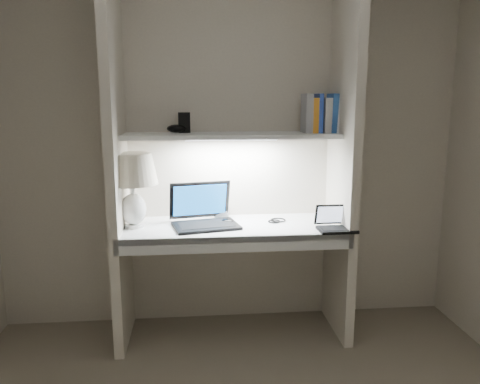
{
  "coord_description": "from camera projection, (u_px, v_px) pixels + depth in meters",
  "views": [
    {
      "loc": [
        -0.24,
        -1.75,
        1.57
      ],
      "look_at": [
        0.03,
        1.05,
        1.02
      ],
      "focal_mm": 35.0,
      "sensor_mm": 36.0,
      "label": 1
    }
  ],
  "objects": [
    {
      "name": "back_wall",
      "position": [
        229.0,
        148.0,
        3.26
      ],
      "size": [
        3.2,
        0.01,
        2.5
      ],
      "primitive_type": "cube",
      "color": "beige",
      "rests_on": "floor"
    },
    {
      "name": "alcove_panel_left",
      "position": [
        116.0,
        154.0,
        2.92
      ],
      "size": [
        0.06,
        0.55,
        2.5
      ],
      "primitive_type": "cube",
      "color": "beige",
      "rests_on": "floor"
    },
    {
      "name": "alcove_panel_right",
      "position": [
        344.0,
        151.0,
        3.06
      ],
      "size": [
        0.06,
        0.55,
        2.5
      ],
      "primitive_type": "cube",
      "color": "beige",
      "rests_on": "floor"
    },
    {
      "name": "desk",
      "position": [
        233.0,
        228.0,
        3.09
      ],
      "size": [
        1.4,
        0.55,
        0.04
      ],
      "primitive_type": "cube",
      "color": "white",
      "rests_on": "alcove_panel_left"
    },
    {
      "name": "desk_apron",
      "position": [
        236.0,
        244.0,
        2.84
      ],
      "size": [
        1.46,
        0.03,
        0.1
      ],
      "primitive_type": "cube",
      "color": "silver",
      "rests_on": "desk"
    },
    {
      "name": "shelf",
      "position": [
        231.0,
        136.0,
        3.06
      ],
      "size": [
        1.4,
        0.36,
        0.03
      ],
      "primitive_type": "cube",
      "color": "silver",
      "rests_on": "back_wall"
    },
    {
      "name": "strip_light",
      "position": [
        231.0,
        139.0,
        3.07
      ],
      "size": [
        0.6,
        0.04,
        0.02
      ],
      "primitive_type": "cube",
      "color": "white",
      "rests_on": "shelf"
    },
    {
      "name": "table_lamp",
      "position": [
        132.0,
        178.0,
        2.96
      ],
      "size": [
        0.33,
        0.33,
        0.48
      ],
      "color": "white",
      "rests_on": "desk"
    },
    {
      "name": "laptop_main",
      "position": [
        204.0,
        216.0,
        3.08
      ],
      "size": [
        0.48,
        0.43,
        0.27
      ],
      "rotation": [
        0.0,
        0.0,
        0.21
      ],
      "color": "black",
      "rests_on": "desk"
    },
    {
      "name": "laptop_netbook",
      "position": [
        335.0,
        224.0,
        2.96
      ],
      "size": [
        0.24,
        0.21,
        0.15
      ],
      "rotation": [
        0.0,
        0.0,
        0.01
      ],
      "color": "black",
      "rests_on": "desk"
    },
    {
      "name": "speaker",
      "position": [
        221.0,
        207.0,
        3.28
      ],
      "size": [
        0.11,
        0.08,
        0.14
      ],
      "primitive_type": "cube",
      "rotation": [
        0.0,
        0.0,
        0.13
      ],
      "color": "silver",
      "rests_on": "desk"
    },
    {
      "name": "mouse",
      "position": [
        227.0,
        221.0,
        3.12
      ],
      "size": [
        0.1,
        0.08,
        0.03
      ],
      "primitive_type": "ellipsoid",
      "rotation": [
        0.0,
        0.0,
        -0.42
      ],
      "color": "black",
      "rests_on": "desk"
    },
    {
      "name": "cable_coil",
      "position": [
        278.0,
        220.0,
        3.18
      ],
      "size": [
        0.1,
        0.1,
        0.01
      ],
      "primitive_type": "torus",
      "rotation": [
        0.0,
        0.0,
        0.0
      ],
      "color": "black",
      "rests_on": "desk"
    },
    {
      "name": "sticky_note",
      "position": [
        180.0,
        227.0,
        3.03
      ],
      "size": [
        0.08,
        0.08,
        0.0
      ],
      "primitive_type": "cube",
      "rotation": [
        0.0,
        0.0,
        0.23
      ],
      "color": "yellow",
      "rests_on": "desk"
    },
    {
      "name": "book_row",
      "position": [
        321.0,
        114.0,
        3.1
      ],
      "size": [
        0.24,
        0.17,
        0.26
      ],
      "color": "white",
      "rests_on": "shelf"
    },
    {
      "name": "shelf_box",
      "position": [
        184.0,
        123.0,
        3.1
      ],
      "size": [
        0.08,
        0.06,
        0.13
      ],
      "primitive_type": "cube",
      "rotation": [
        0.0,
        0.0,
        0.02
      ],
      "color": "black",
      "rests_on": "shelf"
    },
    {
      "name": "shelf_gadget",
      "position": [
        176.0,
        129.0,
        3.09
      ],
      "size": [
        0.14,
        0.11,
        0.05
      ],
      "primitive_type": "ellipsoid",
      "rotation": [
        0.0,
        0.0,
        -0.12
      ],
      "color": "black",
      "rests_on": "shelf"
    }
  ]
}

